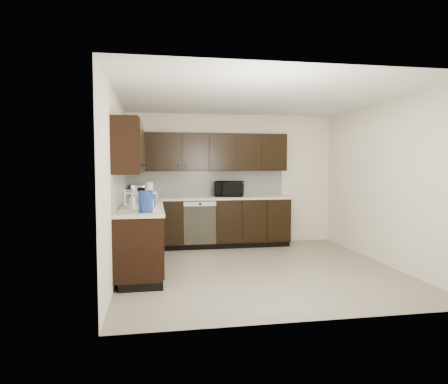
% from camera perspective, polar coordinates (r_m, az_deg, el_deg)
% --- Properties ---
extents(floor, '(4.00, 4.00, 0.00)m').
position_cam_1_polar(floor, '(6.02, 4.87, -10.89)').
color(floor, gray).
rests_on(floor, ground).
extents(ceiling, '(4.00, 4.00, 0.00)m').
position_cam_1_polar(ceiling, '(5.90, 5.02, 13.29)').
color(ceiling, white).
rests_on(ceiling, wall_back).
extents(wall_back, '(4.00, 0.02, 2.50)m').
position_cam_1_polar(wall_back, '(7.78, 1.18, 1.82)').
color(wall_back, silver).
rests_on(wall_back, floor).
extents(wall_left, '(0.02, 4.00, 2.50)m').
position_cam_1_polar(wall_left, '(5.66, -15.05, 0.86)').
color(wall_left, silver).
rests_on(wall_left, floor).
extents(wall_right, '(0.02, 4.00, 2.50)m').
position_cam_1_polar(wall_right, '(6.63, 21.91, 1.15)').
color(wall_right, silver).
rests_on(wall_right, floor).
extents(wall_front, '(4.00, 0.02, 2.50)m').
position_cam_1_polar(wall_front, '(3.93, 12.41, -0.41)').
color(wall_front, silver).
rests_on(wall_front, floor).
extents(lower_cabinets, '(3.00, 2.80, 0.90)m').
position_cam_1_polar(lower_cabinets, '(6.85, -5.72, -5.54)').
color(lower_cabinets, black).
rests_on(lower_cabinets, floor).
extents(countertop, '(3.03, 2.83, 0.04)m').
position_cam_1_polar(countertop, '(6.78, -5.77, -1.32)').
color(countertop, beige).
rests_on(countertop, lower_cabinets).
extents(backsplash, '(3.00, 2.80, 0.48)m').
position_cam_1_polar(backsplash, '(6.96, -7.63, 0.95)').
color(backsplash, white).
rests_on(backsplash, countertop).
extents(upper_cabinets, '(3.00, 2.80, 0.70)m').
position_cam_1_polar(upper_cabinets, '(6.84, -6.67, 5.85)').
color(upper_cabinets, black).
rests_on(upper_cabinets, wall_back).
extents(dishwasher, '(0.58, 0.04, 0.78)m').
position_cam_1_polar(dishwasher, '(7.15, -3.45, -4.04)').
color(dishwasher, beige).
rests_on(dishwasher, lower_cabinets).
extents(sink, '(0.54, 0.82, 0.42)m').
position_cam_1_polar(sink, '(5.66, -11.77, -2.84)').
color(sink, beige).
rests_on(sink, countertop).
extents(microwave, '(0.60, 0.50, 0.29)m').
position_cam_1_polar(microwave, '(7.49, 0.76, 0.46)').
color(microwave, black).
rests_on(microwave, countertop).
extents(soap_bottle_a, '(0.11, 0.11, 0.18)m').
position_cam_1_polar(soap_bottle_a, '(5.59, -10.44, -1.36)').
color(soap_bottle_a, gray).
rests_on(soap_bottle_a, countertop).
extents(soap_bottle_b, '(0.10, 0.10, 0.22)m').
position_cam_1_polar(soap_bottle_b, '(5.44, -12.99, -1.32)').
color(soap_bottle_b, gray).
rests_on(soap_bottle_b, countertop).
extents(toaster_oven, '(0.41, 0.34, 0.23)m').
position_cam_1_polar(toaster_oven, '(7.37, -11.88, 0.09)').
color(toaster_oven, silver).
rests_on(toaster_oven, countertop).
extents(storage_bin, '(0.51, 0.42, 0.17)m').
position_cam_1_polar(storage_bin, '(6.21, -11.68, -0.88)').
color(storage_bin, silver).
rests_on(storage_bin, countertop).
extents(blue_pitcher, '(0.23, 0.23, 0.27)m').
position_cam_1_polar(blue_pitcher, '(5.11, -11.14, -1.35)').
color(blue_pitcher, navy).
rests_on(blue_pitcher, countertop).
extents(teal_tumbler, '(0.12, 0.12, 0.21)m').
position_cam_1_polar(teal_tumbler, '(6.13, -10.38, -0.75)').
color(teal_tumbler, '#0B757F').
rests_on(teal_tumbler, countertop).
extents(paper_towel_roll, '(0.15, 0.15, 0.31)m').
position_cam_1_polar(paper_towel_roll, '(6.81, -10.66, 0.12)').
color(paper_towel_roll, silver).
rests_on(paper_towel_roll, countertop).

